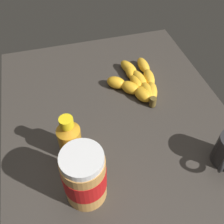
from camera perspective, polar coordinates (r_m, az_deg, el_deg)
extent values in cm
cube|color=#38332D|center=(76.92, 1.21, -2.20)|extent=(82.10, 64.85, 3.46)
ellipsoid|color=gold|center=(81.93, 8.67, 4.49)|extent=(8.67, 5.60, 3.28)
ellipsoid|color=gold|center=(86.61, 8.06, 7.42)|extent=(8.45, 4.43, 3.28)
ellipsoid|color=gold|center=(91.27, 6.85, 10.01)|extent=(8.12, 3.44, 3.28)
ellipsoid|color=gold|center=(81.54, 7.70, 4.45)|extent=(8.00, 3.50, 3.43)
ellipsoid|color=gold|center=(85.69, 5.90, 7.22)|extent=(8.41, 4.64, 3.43)
ellipsoid|color=gold|center=(89.69, 3.64, 9.56)|extent=(8.65, 5.79, 3.43)
ellipsoid|color=gold|center=(80.98, 7.12, 4.00)|extent=(7.52, 4.68, 3.12)
ellipsoid|color=gold|center=(84.41, 5.24, 6.39)|extent=(7.24, 3.73, 3.12)
ellipsoid|color=gold|center=(88.34, 3.99, 8.71)|extent=(7.15, 3.51, 3.12)
ellipsoid|color=gold|center=(80.04, 6.73, 3.73)|extent=(7.23, 6.24, 3.78)
ellipsoid|color=gold|center=(82.00, 3.95, 5.30)|extent=(7.16, 6.86, 3.78)
ellipsoid|color=gold|center=(83.57, 0.91, 6.42)|extent=(6.80, 7.18, 3.78)
cylinder|color=brown|center=(78.47, 8.88, 2.20)|extent=(2.00, 2.00, 3.00)
cylinder|color=#BF8442|center=(57.52, -5.97, -14.14)|extent=(9.20, 9.20, 13.47)
cylinder|color=#B71414|center=(56.93, -6.02, -13.83)|extent=(9.38, 9.38, 6.06)
cylinder|color=silver|center=(50.98, -6.64, -10.15)|extent=(8.79, 8.79, 1.70)
cylinder|color=orange|center=(65.78, -9.08, -6.39)|extent=(5.76, 5.76, 8.97)
cone|color=orange|center=(61.53, -9.67, -3.47)|extent=(5.76, 5.76, 1.81)
cylinder|color=yellow|center=(59.94, -9.91, -2.23)|extent=(3.29, 3.29, 2.36)
torus|color=#262628|center=(66.46, 23.08, -10.26)|extent=(3.73, 4.39, 4.79)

